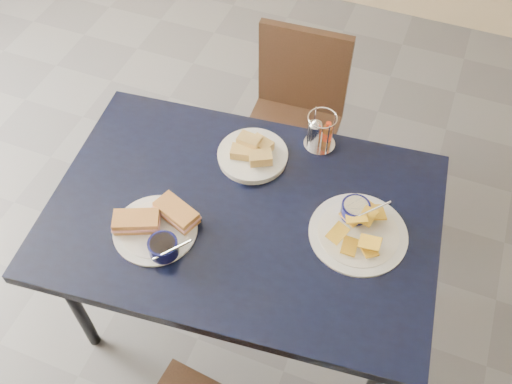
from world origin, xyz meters
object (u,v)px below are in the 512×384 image
(dining_table, at_px, (243,223))
(bread_basket, at_px, (253,154))
(chair_far, at_px, (297,109))
(condiment_caddy, at_px, (319,133))
(sandwich_plate, at_px, (158,227))
(plantain_plate, at_px, (358,226))

(dining_table, relative_size, bread_basket, 5.57)
(dining_table, relative_size, chair_far, 1.59)
(chair_far, bearing_deg, condiment_caddy, -63.81)
(sandwich_plate, bearing_deg, condiment_caddy, 56.40)
(chair_far, distance_m, condiment_caddy, 0.56)
(chair_far, relative_size, sandwich_plate, 2.74)
(dining_table, height_order, bread_basket, bread_basket)
(chair_far, bearing_deg, sandwich_plate, -99.17)
(dining_table, xyz_separation_m, chair_far, (-0.06, 0.78, -0.21))
(chair_far, distance_m, plantain_plate, 0.87)
(plantain_plate, distance_m, condiment_caddy, 0.37)
(chair_far, bearing_deg, bread_basket, -88.74)
(bread_basket, xyz_separation_m, condiment_caddy, (0.19, 0.14, 0.03))
(dining_table, distance_m, condiment_caddy, 0.41)
(dining_table, height_order, condiment_caddy, condiment_caddy)
(sandwich_plate, relative_size, bread_basket, 1.28)
(chair_far, relative_size, bread_basket, 3.51)
(chair_far, bearing_deg, dining_table, -85.25)
(sandwich_plate, relative_size, plantain_plate, 0.98)
(sandwich_plate, distance_m, condiment_caddy, 0.64)
(bread_basket, bearing_deg, condiment_caddy, 37.45)
(plantain_plate, bearing_deg, bread_basket, 159.33)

